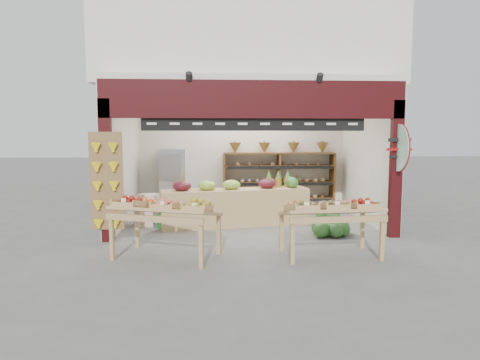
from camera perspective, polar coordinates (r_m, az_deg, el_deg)
name	(u,v)px	position (r m, az deg, el deg)	size (l,w,h in m)	color
ground	(249,227)	(9.32, 1.25, -6.33)	(60.00, 60.00, 0.00)	#60605B
shop_structure	(244,56)	(10.88, 0.56, 16.22)	(6.36, 5.12, 5.40)	white
banana_board	(106,183)	(8.18, -17.41, -0.40)	(0.60, 0.15, 1.80)	olive
gift_sign	(399,148)	(8.68, 20.42, 4.05)	(0.04, 0.93, 0.92)	#A1CBB8
back_shelving	(279,170)	(11.20, 5.19, 1.37)	(2.91, 0.48, 1.80)	brown
refrigerator	(171,181)	(11.01, -9.12, -0.17)	(0.64, 0.64, 1.64)	silver
cardboard_stack	(158,214)	(9.61, -10.91, -4.49)	(1.09, 0.78, 0.70)	beige
mid_counter	(235,206)	(9.43, -0.68, -3.44)	(3.30, 1.18, 1.03)	tan
display_table_left	(162,209)	(7.13, -10.42, -3.76)	(1.85, 1.41, 1.04)	tan
display_table_right	(330,209)	(7.16, 11.94, -3.78)	(1.62, 0.97, 1.01)	tan
watermelon_pile	(330,225)	(8.76, 11.93, -5.89)	(0.81, 0.75, 0.57)	#194B1C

